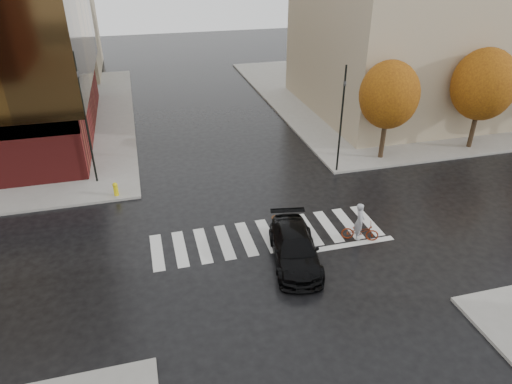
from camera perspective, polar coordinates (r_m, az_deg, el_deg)
The scene contains 11 objects.
ground at distance 22.73m, azimuth 1.81°, elevation -6.14°, with size 120.00×120.00×0.00m, color black.
sidewalk_ne at distance 48.73m, azimuth 19.09°, elevation 11.90°, with size 30.00×30.00×0.15m, color gray.
crosswalk at distance 23.12m, azimuth 1.45°, elevation -5.45°, with size 12.00×3.00×0.01m, color silver.
tree_ne_a at distance 30.79m, azimuth 16.31°, elevation 11.56°, with size 3.80×3.80×6.50m.
tree_ne_b at distance 34.80m, azimuth 26.58°, elevation 11.91°, with size 4.20×4.20×6.89m.
sedan at distance 21.09m, azimuth 4.86°, elevation -6.98°, with size 2.02×4.97×1.44m, color black.
cyclist at distance 23.01m, azimuth 12.86°, elevation -4.37°, with size 1.92×1.30×2.06m.
traffic_light_nw at distance 27.92m, azimuth -20.72°, elevation 9.49°, with size 0.21×0.18×7.77m.
traffic_light_ne at distance 28.34m, azimuth 10.68°, elevation 9.55°, with size 0.14×0.17×6.68m.
fire_hydrant at distance 27.36m, azimuth -17.15°, elevation 0.43°, with size 0.29×0.29×0.81m.
manhole at distance 24.55m, azimuth 2.58°, elevation -3.22°, with size 0.56×0.56×0.01m, color #412717.
Camera 1 is at (-5.48, -17.79, 13.04)m, focal length 32.00 mm.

